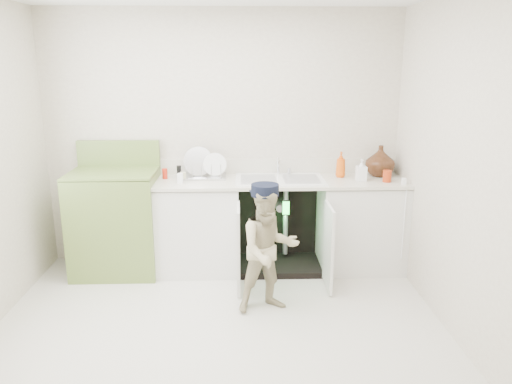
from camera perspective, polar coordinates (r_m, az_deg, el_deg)
ground at (r=3.98m, az=-4.20°, el=-15.46°), size 3.50×3.50×0.00m
room_shell at (r=3.53m, az=-4.58°, el=2.40°), size 6.00×5.50×1.26m
counter_run at (r=4.91m, az=2.96°, el=-3.44°), size 2.44×1.02×1.20m
avocado_stove at (r=5.00m, az=-15.68°, el=-3.14°), size 0.80×0.65×1.25m
repair_worker at (r=4.05m, az=1.46°, el=-6.46°), size 0.60×0.80×1.07m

